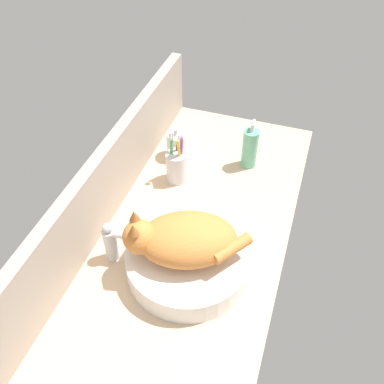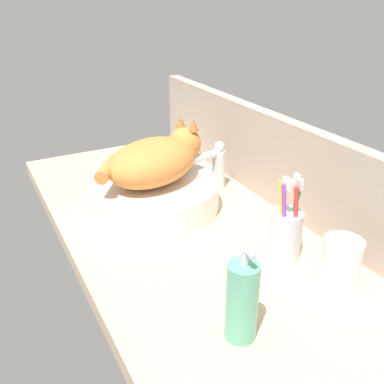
# 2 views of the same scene
# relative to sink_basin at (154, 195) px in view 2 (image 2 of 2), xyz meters

# --- Properties ---
(ground_plane) EXTENTS (1.22, 0.55, 0.04)m
(ground_plane) POSITION_rel_sink_basin_xyz_m (0.13, 0.04, -0.06)
(ground_plane) COLOR #D1B28E
(backsplash_panel) EXTENTS (1.22, 0.04, 0.23)m
(backsplash_panel) POSITION_rel_sink_basin_xyz_m (0.13, 0.29, 0.08)
(backsplash_panel) COLOR #AD9E8E
(backsplash_panel) RESTS_ON ground_plane
(sink_basin) EXTENTS (0.33, 0.33, 0.07)m
(sink_basin) POSITION_rel_sink_basin_xyz_m (0.00, 0.00, 0.00)
(sink_basin) COLOR white
(sink_basin) RESTS_ON ground_plane
(cat) EXTENTS (0.25, 0.31, 0.14)m
(cat) POSITION_rel_sink_basin_xyz_m (-0.01, 0.01, 0.09)
(cat) COLOR orange
(cat) RESTS_ON sink_basin
(faucet) EXTENTS (0.04, 0.12, 0.14)m
(faucet) POSITION_rel_sink_basin_xyz_m (-0.03, 0.20, 0.04)
(faucet) COLOR silver
(faucet) RESTS_ON ground_plane
(soap_dispenser) EXTENTS (0.05, 0.05, 0.17)m
(soap_dispenser) POSITION_rel_sink_basin_xyz_m (0.48, -0.05, 0.04)
(soap_dispenser) COLOR #60B793
(soap_dispenser) RESTS_ON ground_plane
(toothbrush_cup) EXTENTS (0.07, 0.07, 0.19)m
(toothbrush_cup) POSITION_rel_sink_basin_xyz_m (0.33, 0.15, 0.02)
(toothbrush_cup) COLOR silver
(toothbrush_cup) RESTS_ON ground_plane
(water_glass) EXTENTS (0.07, 0.07, 0.09)m
(water_glass) POSITION_rel_sink_basin_xyz_m (0.45, 0.19, 0.01)
(water_glass) COLOR white
(water_glass) RESTS_ON ground_plane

